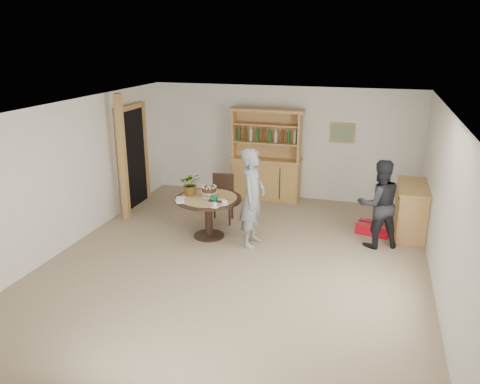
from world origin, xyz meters
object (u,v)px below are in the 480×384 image
at_px(teen_boy, 253,198).
at_px(sideboard, 411,210).
at_px(dining_table, 208,206).
at_px(hutch, 266,169).
at_px(adult_person, 379,204).
at_px(red_suitcase, 374,228).
at_px(dining_chair, 222,195).

bearing_deg(teen_boy, sideboard, -61.44).
bearing_deg(sideboard, dining_table, -161.53).
height_order(hutch, sideboard, hutch).
height_order(adult_person, red_suitcase, adult_person).
relative_size(sideboard, dining_table, 1.05).
distance_m(dining_chair, teen_boy, 1.31).
distance_m(dining_table, adult_person, 2.98).
distance_m(sideboard, dining_chair, 3.57).
distance_m(sideboard, adult_person, 0.98).
height_order(hutch, dining_table, hutch).
distance_m(hutch, adult_person, 3.14).
relative_size(hutch, red_suitcase, 3.02).
distance_m(hutch, red_suitcase, 2.86).
distance_m(hutch, dining_chair, 1.68).
xyz_separation_m(hutch, dining_chair, (-0.51, -1.59, -0.15)).
xyz_separation_m(teen_boy, adult_person, (2.09, 0.56, -0.09)).
relative_size(hutch, sideboard, 1.62).
distance_m(sideboard, red_suitcase, 0.75).
relative_size(dining_table, teen_boy, 0.69).
bearing_deg(sideboard, teen_boy, -154.50).
xyz_separation_m(hutch, adult_person, (2.45, -1.97, 0.09)).
bearing_deg(dining_table, dining_chair, 90.89).
height_order(teen_boy, red_suitcase, teen_boy).
height_order(hutch, teen_boy, hutch).
bearing_deg(dining_table, red_suitcase, 19.19).
bearing_deg(sideboard, red_suitcase, -164.96).
xyz_separation_m(dining_table, teen_boy, (0.85, -0.10, 0.26)).
height_order(sideboard, adult_person, adult_person).
relative_size(sideboard, adult_person, 0.81).
xyz_separation_m(dining_table, adult_person, (2.94, 0.46, 0.18)).
bearing_deg(dining_chair, adult_person, -16.51).
height_order(teen_boy, adult_person, teen_boy).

